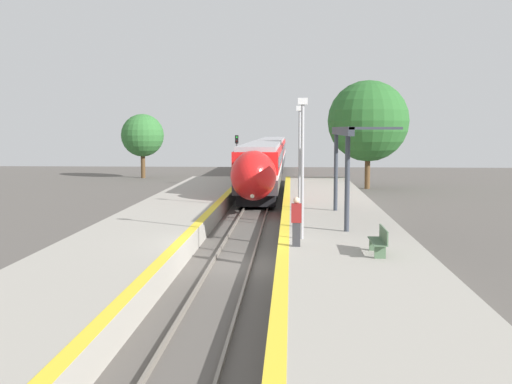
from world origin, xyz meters
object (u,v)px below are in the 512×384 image
object	(u,v)px
platform_bench	(380,240)
lamppost_mid	(300,151)
railway_signal	(237,155)
person_waiting	(296,221)
train	(268,158)
lamppost_near	(302,159)

from	to	relation	value
platform_bench	lamppost_mid	bearing A→B (deg)	102.56
platform_bench	railway_signal	size ratio (longest dim) A/B	0.41
person_waiting	railway_signal	size ratio (longest dim) A/B	0.39
train	railway_signal	bearing A→B (deg)	-116.77
person_waiting	lamppost_mid	distance (m)	10.16
lamppost_near	lamppost_mid	size ratio (longest dim) A/B	1.00
railway_signal	lamppost_mid	size ratio (longest dim) A/B	0.84
person_waiting	lamppost_mid	bearing A→B (deg)	88.72
person_waiting	lamppost_near	distance (m)	2.64
person_waiting	platform_bench	bearing A→B (deg)	-25.66
railway_signal	lamppost_near	distance (m)	31.45
person_waiting	railway_signal	bearing A→B (deg)	98.48
lamppost_mid	platform_bench	bearing A→B (deg)	-77.44
train	platform_bench	world-z (taller)	train
train	lamppost_near	bearing A→B (deg)	-85.92
platform_bench	lamppost_near	size ratio (longest dim) A/B	0.34
train	lamppost_mid	size ratio (longest dim) A/B	9.49
railway_signal	lamppost_mid	distance (m)	23.25
train	lamppost_near	distance (m)	36.12
person_waiting	railway_signal	distance (m)	32.97
platform_bench	person_waiting	distance (m)	3.06
platform_bench	lamppost_mid	world-z (taller)	lamppost_mid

